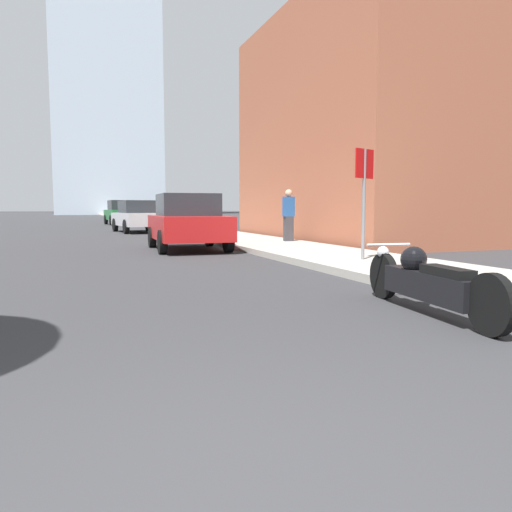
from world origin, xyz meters
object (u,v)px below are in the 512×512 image
parked_car_red (188,222)px  parked_car_green (121,212)px  parked_car_silver (138,216)px  stop_sign (364,185)px  pedestrian (289,215)px  motorcycle (426,281)px

parked_car_red → parked_car_green: size_ratio=0.96×
parked_car_silver → stop_sign: stop_sign is taller
parked_car_red → pedestrian: (3.43, 0.49, 0.19)m
pedestrian → parked_car_green: bearing=97.8°
parked_car_green → stop_sign: size_ratio=1.80×
parked_car_red → stop_sign: (2.52, -5.38, 0.89)m
stop_sign → pedestrian: size_ratio=1.37×
parked_car_silver → parked_car_green: 12.54m
parked_car_silver → pedestrian: (3.48, -10.90, 0.19)m
parked_car_silver → stop_sign: 16.99m
parked_car_green → pedestrian: (3.20, -23.44, 0.11)m
parked_car_green → motorcycle: bearing=-94.3°
motorcycle → parked_car_silver: size_ratio=0.59×
motorcycle → parked_car_green: (-0.43, 33.61, 0.52)m
parked_car_green → stop_sign: bearing=-90.5°
parked_car_silver → parked_car_green: size_ratio=1.11×
parked_car_red → stop_sign: size_ratio=1.72×
parked_car_silver → parked_car_green: bearing=82.7°
motorcycle → parked_car_silver: bearing=98.1°
parked_car_silver → parked_car_red: bearing=-95.7°
stop_sign → pedestrian: (0.91, 5.87, -0.70)m
motorcycle → stop_sign: (1.87, 4.30, 1.33)m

